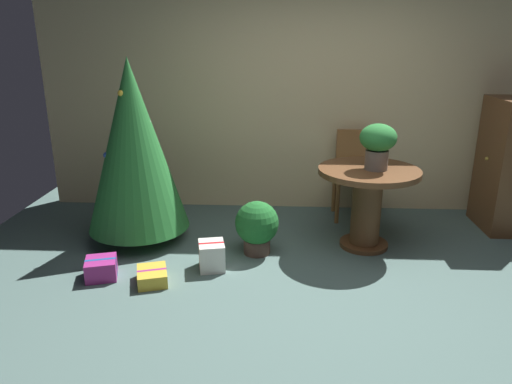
{
  "coord_description": "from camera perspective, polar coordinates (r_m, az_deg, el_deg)",
  "views": [
    {
      "loc": [
        -0.36,
        -3.05,
        1.87
      ],
      "look_at": [
        -0.55,
        0.47,
        0.72
      ],
      "focal_mm": 33.21,
      "sensor_mm": 36.0,
      "label": 1
    }
  ],
  "objects": [
    {
      "name": "flower_vase",
      "position": [
        4.29,
        14.47,
        5.85
      ],
      "size": [
        0.32,
        0.32,
        0.41
      ],
      "color": "#665B51",
      "rests_on": "round_dining_table"
    },
    {
      "name": "potted_plant",
      "position": [
        4.25,
        0.11,
        -4.06
      ],
      "size": [
        0.39,
        0.39,
        0.49
      ],
      "color": "#4C382D",
      "rests_on": "ground_plane"
    },
    {
      "name": "gift_box_cream",
      "position": [
        4.05,
        -5.35,
        -7.65
      ],
      "size": [
        0.26,
        0.27,
        0.24
      ],
      "color": "silver",
      "rests_on": "ground_plane"
    },
    {
      "name": "back_wall_panel",
      "position": [
        5.29,
        7.16,
        11.76
      ],
      "size": [
        6.0,
        0.1,
        2.6
      ],
      "primitive_type": "cube",
      "color": "beige",
      "rests_on": "ground_plane"
    },
    {
      "name": "wooden_chair_far",
      "position": [
        5.2,
        11.78,
        2.77
      ],
      "size": [
        0.43,
        0.4,
        0.93
      ],
      "color": "brown",
      "rests_on": "ground_plane"
    },
    {
      "name": "gift_box_gold",
      "position": [
        3.94,
        -12.4,
        -9.87
      ],
      "size": [
        0.3,
        0.34,
        0.11
      ],
      "color": "gold",
      "rests_on": "ground_plane"
    },
    {
      "name": "ground_plane",
      "position": [
        3.6,
        8.64,
        -13.49
      ],
      "size": [
        6.6,
        6.6,
        0.0
      ],
      "primitive_type": "plane",
      "color": "#4C6660"
    },
    {
      "name": "gift_box_purple",
      "position": [
        4.11,
        -18.14,
        -8.73
      ],
      "size": [
        0.3,
        0.3,
        0.16
      ],
      "color": "#9E287A",
      "rests_on": "ground_plane"
    },
    {
      "name": "wooden_cabinet",
      "position": [
        5.35,
        28.09,
        2.86
      ],
      "size": [
        0.44,
        0.64,
        1.32
      ],
      "color": "brown",
      "rests_on": "ground_plane"
    },
    {
      "name": "round_dining_table",
      "position": [
        4.43,
        13.25,
        -0.45
      ],
      "size": [
        0.91,
        0.91,
        0.76
      ],
      "color": "brown",
      "rests_on": "ground_plane"
    },
    {
      "name": "holiday_tree",
      "position": [
        4.5,
        -14.52,
        5.39
      ],
      "size": [
        0.95,
        0.95,
        1.72
      ],
      "color": "brown",
      "rests_on": "ground_plane"
    }
  ]
}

